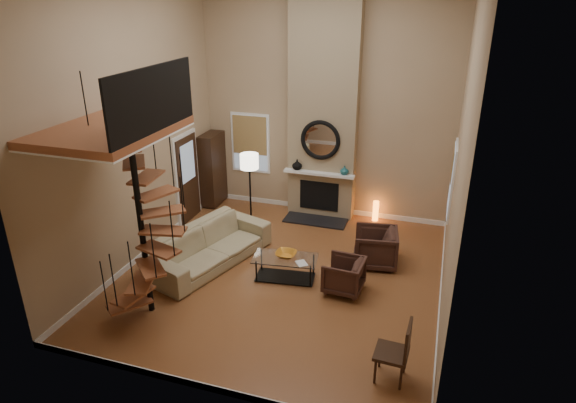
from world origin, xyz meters
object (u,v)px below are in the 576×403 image
(accent_lamp, at_px, (376,211))
(side_chair, at_px, (398,350))
(sofa, at_px, (210,245))
(floor_lamp, at_px, (249,167))
(coffee_table, at_px, (285,265))
(hutch, at_px, (213,169))
(armchair_near, at_px, (379,248))
(armchair_far, at_px, (347,276))

(accent_lamp, distance_m, side_chair, 5.39)
(sofa, xyz_separation_m, floor_lamp, (0.09, 2.01, 1.02))
(coffee_table, bearing_deg, floor_lamp, 126.22)
(hutch, distance_m, sofa, 3.13)
(armchair_near, height_order, coffee_table, armchair_near)
(armchair_near, distance_m, armchair_far, 1.31)
(floor_lamp, distance_m, accent_lamp, 3.21)
(hutch, bearing_deg, coffee_table, -45.31)
(armchair_far, height_order, side_chair, side_chair)
(armchair_far, xyz_separation_m, accent_lamp, (0.03, 3.29, -0.10))
(floor_lamp, xyz_separation_m, accent_lamp, (2.81, 1.04, -1.16))
(sofa, height_order, side_chair, side_chair)
(coffee_table, xyz_separation_m, accent_lamp, (1.26, 3.16, -0.03))
(hutch, relative_size, accent_lamp, 3.72)
(hutch, xyz_separation_m, armchair_near, (4.53, -1.81, -0.60))
(coffee_table, bearing_deg, side_chair, -41.86)
(armchair_far, xyz_separation_m, side_chair, (1.13, -1.99, 0.17))
(side_chair, bearing_deg, armchair_far, 119.55)
(accent_lamp, relative_size, side_chair, 0.50)
(armchair_near, bearing_deg, coffee_table, -64.33)
(side_chair, bearing_deg, hutch, 136.19)
(hutch, height_order, coffee_table, hutch)
(armchair_near, bearing_deg, side_chair, 3.71)
(sofa, distance_m, armchair_near, 3.43)
(armchair_far, height_order, floor_lamp, floor_lamp)
(sofa, bearing_deg, armchair_far, -76.82)
(accent_lamp, xyz_separation_m, side_chair, (1.10, -5.27, 0.28))
(hutch, xyz_separation_m, floor_lamp, (1.34, -0.81, 0.46))
(armchair_far, xyz_separation_m, coffee_table, (-1.23, 0.13, -0.07))
(hutch, relative_size, armchair_far, 2.61)
(armchair_far, height_order, accent_lamp, armchair_far)
(armchair_near, distance_m, accent_lamp, 2.08)
(hutch, relative_size, side_chair, 1.86)
(armchair_far, bearing_deg, hutch, -123.04)
(sofa, bearing_deg, hutch, 41.77)
(hutch, relative_size, armchair_near, 2.13)
(sofa, bearing_deg, side_chair, -101.18)
(sofa, height_order, armchair_near, sofa)
(coffee_table, height_order, side_chair, side_chair)
(sofa, xyz_separation_m, side_chair, (4.00, -2.22, 0.13))
(armchair_near, xyz_separation_m, coffee_table, (-1.63, -1.12, -0.07))
(sofa, distance_m, side_chair, 4.58)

